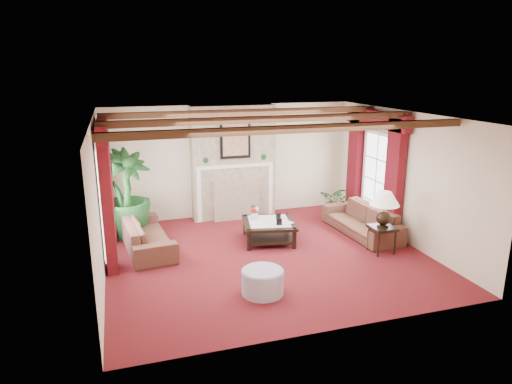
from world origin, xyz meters
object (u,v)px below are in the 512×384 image
object	(u,v)px
coffee_table	(269,231)
side_table	(382,239)
sofa_left	(146,230)
potted_palm	(127,212)
sofa_right	(362,216)
ottoman	(263,282)

from	to	relation	value
coffee_table	side_table	xyz separation A→B (m)	(1.93, -1.22, 0.05)
sofa_left	potted_palm	xyz separation A→B (m)	(-0.33, 0.89, 0.12)
sofa_right	coffee_table	distance (m)	2.10
sofa_left	coffee_table	xyz separation A→B (m)	(2.48, -0.33, -0.19)
sofa_right	potted_palm	xyz separation A→B (m)	(-4.89, 1.38, 0.12)
potted_palm	ottoman	xyz separation A→B (m)	(1.97, -3.38, -0.33)
sofa_right	side_table	bearing A→B (deg)	-11.98
sofa_left	coffee_table	size ratio (longest dim) A/B	2.03
sofa_left	side_table	distance (m)	4.68
side_table	sofa_right	bearing A→B (deg)	81.83
sofa_left	side_table	size ratio (longest dim) A/B	3.99
sofa_left	potted_palm	world-z (taller)	potted_palm
sofa_right	ottoman	world-z (taller)	sofa_right
potted_palm	ottoman	distance (m)	3.92
side_table	ottoman	size ratio (longest dim) A/B	0.79
potted_palm	sofa_right	bearing A→B (deg)	-15.80
sofa_left	ottoman	distance (m)	2.99
sofa_left	sofa_right	xyz separation A→B (m)	(4.57, -0.49, 0.00)
sofa_left	coffee_table	bearing A→B (deg)	-103.78
sofa_left	side_table	xyz separation A→B (m)	(4.41, -1.55, -0.14)
potted_palm	side_table	bearing A→B (deg)	-27.29
coffee_table	ottoman	xyz separation A→B (m)	(-0.84, -2.16, -0.02)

